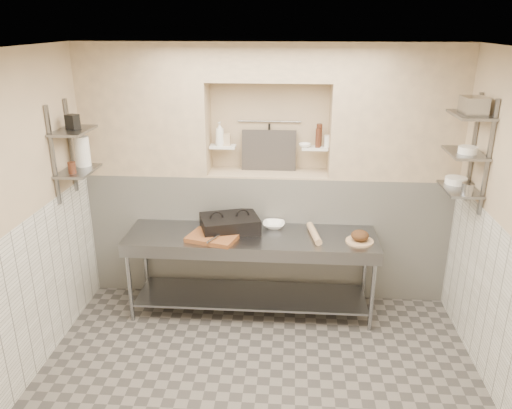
# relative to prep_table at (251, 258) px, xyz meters

# --- Properties ---
(floor) EXTENTS (4.00, 3.90, 0.10)m
(floor) POSITION_rel_prep_table_xyz_m (0.15, -1.18, -0.69)
(floor) COLOR #605B55
(floor) RESTS_ON ground
(ceiling) EXTENTS (4.00, 3.90, 0.10)m
(ceiling) POSITION_rel_prep_table_xyz_m (0.15, -1.18, 2.21)
(ceiling) COLOR silver
(ceiling) RESTS_ON ground
(wall_left) EXTENTS (0.10, 3.90, 2.80)m
(wall_left) POSITION_rel_prep_table_xyz_m (-1.90, -1.18, 0.76)
(wall_left) COLOR #CAB086
(wall_left) RESTS_ON ground
(wall_back) EXTENTS (4.00, 0.10, 2.80)m
(wall_back) POSITION_rel_prep_table_xyz_m (0.15, 0.82, 0.76)
(wall_back) COLOR #CAB086
(wall_back) RESTS_ON ground
(backwall_lower) EXTENTS (4.00, 0.40, 1.40)m
(backwall_lower) POSITION_rel_prep_table_xyz_m (0.15, 0.57, 0.06)
(backwall_lower) COLOR silver
(backwall_lower) RESTS_ON floor
(alcove_sill) EXTENTS (1.30, 0.40, 0.02)m
(alcove_sill) POSITION_rel_prep_table_xyz_m (0.15, 0.57, 0.77)
(alcove_sill) COLOR #CAB086
(alcove_sill) RESTS_ON backwall_lower
(backwall_pillar_left) EXTENTS (1.35, 0.40, 1.40)m
(backwall_pillar_left) POSITION_rel_prep_table_xyz_m (-1.18, 0.57, 1.46)
(backwall_pillar_left) COLOR #CAB086
(backwall_pillar_left) RESTS_ON backwall_lower
(backwall_pillar_right) EXTENTS (1.35, 0.40, 1.40)m
(backwall_pillar_right) POSITION_rel_prep_table_xyz_m (1.47, 0.57, 1.46)
(backwall_pillar_right) COLOR #CAB086
(backwall_pillar_right) RESTS_ON backwall_lower
(backwall_header) EXTENTS (1.30, 0.40, 0.40)m
(backwall_header) POSITION_rel_prep_table_xyz_m (0.15, 0.57, 1.96)
(backwall_header) COLOR #CAB086
(backwall_header) RESTS_ON backwall_lower
(wainscot_left) EXTENTS (0.02, 3.90, 1.40)m
(wainscot_left) POSITION_rel_prep_table_xyz_m (-1.84, -1.18, 0.06)
(wainscot_left) COLOR silver
(wainscot_left) RESTS_ON floor
(wainscot_right) EXTENTS (0.02, 3.90, 1.40)m
(wainscot_right) POSITION_rel_prep_table_xyz_m (2.14, -1.18, 0.06)
(wainscot_right) COLOR silver
(wainscot_right) RESTS_ON floor
(alcove_shelf_left) EXTENTS (0.28, 0.16, 0.02)m
(alcove_shelf_left) POSITION_rel_prep_table_xyz_m (-0.35, 0.57, 1.06)
(alcove_shelf_left) COLOR white
(alcove_shelf_left) RESTS_ON backwall_lower
(alcove_shelf_right) EXTENTS (0.28, 0.16, 0.02)m
(alcove_shelf_right) POSITION_rel_prep_table_xyz_m (0.65, 0.57, 1.06)
(alcove_shelf_right) COLOR white
(alcove_shelf_right) RESTS_ON backwall_lower
(utensil_rail) EXTENTS (0.70, 0.02, 0.02)m
(utensil_rail) POSITION_rel_prep_table_xyz_m (0.15, 0.74, 1.31)
(utensil_rail) COLOR gray
(utensil_rail) RESTS_ON wall_back
(hanging_steel) EXTENTS (0.02, 0.02, 0.30)m
(hanging_steel) POSITION_rel_prep_table_xyz_m (0.15, 0.72, 1.14)
(hanging_steel) COLOR black
(hanging_steel) RESTS_ON utensil_rail
(splash_panel) EXTENTS (0.60, 0.08, 0.45)m
(splash_panel) POSITION_rel_prep_table_xyz_m (0.15, 0.67, 1.00)
(splash_panel) COLOR #383330
(splash_panel) RESTS_ON alcove_sill
(shelf_rail_left_a) EXTENTS (0.03, 0.03, 0.95)m
(shelf_rail_left_a) POSITION_rel_prep_table_xyz_m (-1.83, 0.07, 1.16)
(shelf_rail_left_a) COLOR slate
(shelf_rail_left_a) RESTS_ON wall_left
(shelf_rail_left_b) EXTENTS (0.03, 0.03, 0.95)m
(shelf_rail_left_b) POSITION_rel_prep_table_xyz_m (-1.83, -0.33, 1.16)
(shelf_rail_left_b) COLOR slate
(shelf_rail_left_b) RESTS_ON wall_left
(wall_shelf_left_lower) EXTENTS (0.30, 0.50, 0.02)m
(wall_shelf_left_lower) POSITION_rel_prep_table_xyz_m (-1.69, -0.13, 0.96)
(wall_shelf_left_lower) COLOR slate
(wall_shelf_left_lower) RESTS_ON wall_left
(wall_shelf_left_upper) EXTENTS (0.30, 0.50, 0.03)m
(wall_shelf_left_upper) POSITION_rel_prep_table_xyz_m (-1.69, -0.13, 1.36)
(wall_shelf_left_upper) COLOR slate
(wall_shelf_left_upper) RESTS_ON wall_left
(shelf_rail_right_a) EXTENTS (0.03, 0.03, 1.05)m
(shelf_rail_right_a) POSITION_rel_prep_table_xyz_m (2.12, 0.07, 1.21)
(shelf_rail_right_a) COLOR slate
(shelf_rail_right_a) RESTS_ON wall_right
(shelf_rail_right_b) EXTENTS (0.03, 0.03, 1.05)m
(shelf_rail_right_b) POSITION_rel_prep_table_xyz_m (2.12, -0.33, 1.21)
(shelf_rail_right_b) COLOR slate
(shelf_rail_right_b) RESTS_ON wall_right
(wall_shelf_right_lower) EXTENTS (0.30, 0.50, 0.02)m
(wall_shelf_right_lower) POSITION_rel_prep_table_xyz_m (1.99, -0.13, 0.86)
(wall_shelf_right_lower) COLOR slate
(wall_shelf_right_lower) RESTS_ON wall_right
(wall_shelf_right_mid) EXTENTS (0.30, 0.50, 0.02)m
(wall_shelf_right_mid) POSITION_rel_prep_table_xyz_m (1.99, -0.13, 1.21)
(wall_shelf_right_mid) COLOR slate
(wall_shelf_right_mid) RESTS_ON wall_right
(wall_shelf_right_upper) EXTENTS (0.30, 0.50, 0.03)m
(wall_shelf_right_upper) POSITION_rel_prep_table_xyz_m (1.99, -0.13, 1.56)
(wall_shelf_right_upper) COLOR slate
(wall_shelf_right_upper) RESTS_ON wall_right
(prep_table) EXTENTS (2.60, 0.70, 0.90)m
(prep_table) POSITION_rel_prep_table_xyz_m (0.00, 0.00, 0.00)
(prep_table) COLOR gray
(prep_table) RESTS_ON floor
(panini_press) EXTENTS (0.69, 0.59, 0.16)m
(panini_press) POSITION_rel_prep_table_xyz_m (-0.23, 0.11, 0.34)
(panini_press) COLOR black
(panini_press) RESTS_ON prep_table
(cutting_board) EXTENTS (0.56, 0.46, 0.04)m
(cutting_board) POSITION_rel_prep_table_xyz_m (-0.38, -0.12, 0.28)
(cutting_board) COLOR brown
(cutting_board) RESTS_ON prep_table
(knife_blade) EXTENTS (0.22, 0.14, 0.01)m
(knife_blade) POSITION_rel_prep_table_xyz_m (-0.24, -0.08, 0.31)
(knife_blade) COLOR gray
(knife_blade) RESTS_ON cutting_board
(tongs) EXTENTS (0.12, 0.23, 0.02)m
(tongs) POSITION_rel_prep_table_xyz_m (-0.35, -0.21, 0.31)
(tongs) COLOR gray
(tongs) RESTS_ON cutting_board
(mixing_bowl) EXTENTS (0.25, 0.25, 0.06)m
(mixing_bowl) POSITION_rel_prep_table_xyz_m (0.23, 0.23, 0.29)
(mixing_bowl) COLOR white
(mixing_bowl) RESTS_ON prep_table
(rolling_pin) EXTENTS (0.15, 0.47, 0.07)m
(rolling_pin) POSITION_rel_prep_table_xyz_m (0.65, 0.02, 0.29)
(rolling_pin) COLOR tan
(rolling_pin) RESTS_ON prep_table
(bread_board) EXTENTS (0.28, 0.28, 0.02)m
(bread_board) POSITION_rel_prep_table_xyz_m (1.10, -0.07, 0.27)
(bread_board) COLOR tan
(bread_board) RESTS_ON prep_table
(bread_loaf) EXTENTS (0.18, 0.18, 0.11)m
(bread_loaf) POSITION_rel_prep_table_xyz_m (1.10, -0.07, 0.33)
(bread_loaf) COLOR #4C2D19
(bread_loaf) RESTS_ON bread_board
(bottle_soap) EXTENTS (0.12, 0.12, 0.26)m
(bottle_soap) POSITION_rel_prep_table_xyz_m (-0.38, 0.56, 1.20)
(bottle_soap) COLOR white
(bottle_soap) RESTS_ON alcove_shelf_left
(jar_alcove) EXTENTS (0.09, 0.09, 0.13)m
(jar_alcove) POSITION_rel_prep_table_xyz_m (-0.31, 0.58, 1.13)
(jar_alcove) COLOR #CAB086
(jar_alcove) RESTS_ON alcove_shelf_left
(bowl_alcove) EXTENTS (0.15, 0.15, 0.04)m
(bowl_alcove) POSITION_rel_prep_table_xyz_m (0.54, 0.55, 1.09)
(bowl_alcove) COLOR white
(bowl_alcove) RESTS_ON alcove_shelf_right
(condiment_a) EXTENTS (0.06, 0.06, 0.21)m
(condiment_a) POSITION_rel_prep_table_xyz_m (0.68, 0.55, 1.17)
(condiment_a) COLOR #452215
(condiment_a) RESTS_ON alcove_shelf_right
(condiment_b) EXTENTS (0.06, 0.06, 0.24)m
(condiment_b) POSITION_rel_prep_table_xyz_m (0.69, 0.61, 1.19)
(condiment_b) COLOR #452215
(condiment_b) RESTS_ON alcove_shelf_right
(condiment_c) EXTENTS (0.07, 0.07, 0.13)m
(condiment_c) POSITION_rel_prep_table_xyz_m (0.78, 0.58, 1.13)
(condiment_c) COLOR white
(condiment_c) RESTS_ON alcove_shelf_right
(jug_left) EXTENTS (0.15, 0.15, 0.30)m
(jug_left) POSITION_rel_prep_table_xyz_m (-1.69, 0.01, 1.12)
(jug_left) COLOR white
(jug_left) RESTS_ON wall_shelf_left_lower
(jar_left) EXTENTS (0.08, 0.08, 0.11)m
(jar_left) POSITION_rel_prep_table_xyz_m (-1.69, -0.26, 1.03)
(jar_left) COLOR #452215
(jar_left) RESTS_ON wall_shelf_left_lower
(box_left_upper) EXTENTS (0.12, 0.12, 0.14)m
(box_left_upper) POSITION_rel_prep_table_xyz_m (-1.69, -0.12, 1.44)
(box_left_upper) COLOR black
(box_left_upper) RESTS_ON wall_shelf_left_upper
(bowl_right) EXTENTS (0.21, 0.21, 0.06)m
(bowl_right) POSITION_rel_prep_table_xyz_m (1.99, 0.00, 0.90)
(bowl_right) COLOR white
(bowl_right) RESTS_ON wall_shelf_right_lower
(canister_right) EXTENTS (0.11, 0.11, 0.11)m
(canister_right) POSITION_rel_prep_table_xyz_m (1.99, -0.33, 0.93)
(canister_right) COLOR gray
(canister_right) RESTS_ON wall_shelf_right_lower
(bowl_right_mid) EXTENTS (0.17, 0.17, 0.06)m
(bowl_right_mid) POSITION_rel_prep_table_xyz_m (1.99, -0.19, 1.25)
(bowl_right_mid) COLOR white
(bowl_right_mid) RESTS_ON wall_shelf_right_mid
(basket_right) EXTENTS (0.20, 0.24, 0.15)m
(basket_right) POSITION_rel_prep_table_xyz_m (1.99, -0.17, 1.65)
(basket_right) COLOR gray
(basket_right) RESTS_ON wall_shelf_right_upper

